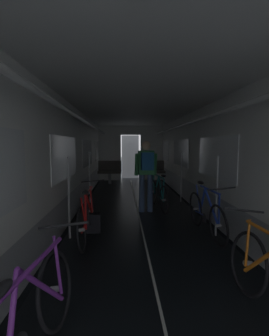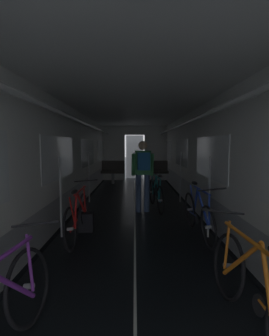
# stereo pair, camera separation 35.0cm
# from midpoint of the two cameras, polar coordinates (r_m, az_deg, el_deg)

# --- Properties ---
(ground_plane) EXTENTS (60.00, 60.00, 0.00)m
(ground_plane) POSITION_cam_midpoint_polar(r_m,az_deg,el_deg) (2.56, 4.80, -33.00)
(ground_plane) COLOR black
(train_car_shell) EXTENTS (3.14, 12.34, 2.57)m
(train_car_shell) POSITION_cam_midpoint_polar(r_m,az_deg,el_deg) (5.60, 1.82, 6.48)
(train_car_shell) COLOR black
(train_car_shell) RESTS_ON ground
(bench_seat_far_left) EXTENTS (0.98, 0.51, 0.95)m
(bench_seat_far_left) POSITION_cam_midpoint_polar(r_m,az_deg,el_deg) (10.15, -4.12, -0.41)
(bench_seat_far_left) COLOR gray
(bench_seat_far_left) RESTS_ON ground
(bench_seat_far_right) EXTENTS (0.98, 0.51, 0.95)m
(bench_seat_far_right) POSITION_cam_midpoint_polar(r_m,az_deg,el_deg) (10.18, 6.03, -0.41)
(bench_seat_far_right) COLOR gray
(bench_seat_far_right) RESTS_ON ground
(bicycle_orange) EXTENTS (0.44, 1.69, 0.95)m
(bicycle_orange) POSITION_cam_midpoint_polar(r_m,az_deg,el_deg) (2.55, 30.07, -23.60)
(bicycle_orange) COLOR black
(bicycle_orange) RESTS_ON ground
(bicycle_red) EXTENTS (0.44, 1.69, 0.95)m
(bicycle_red) POSITION_cam_midpoint_polar(r_m,az_deg,el_deg) (4.30, -10.80, -11.00)
(bicycle_red) COLOR black
(bicycle_red) RESTS_ON ground
(bicycle_blue) EXTENTS (0.44, 1.69, 0.95)m
(bicycle_blue) POSITION_cam_midpoint_polar(r_m,az_deg,el_deg) (4.52, 16.80, -10.34)
(bicycle_blue) COLOR black
(bicycle_blue) RESTS_ON ground
(person_cyclist_aisle) EXTENTS (0.54, 0.40, 1.69)m
(person_cyclist_aisle) POSITION_cam_midpoint_polar(r_m,az_deg,el_deg) (5.73, 3.68, -0.39)
(person_cyclist_aisle) COLOR #384C75
(person_cyclist_aisle) RESTS_ON ground
(bicycle_teal_in_aisle) EXTENTS (0.44, 1.69, 0.94)m
(bicycle_teal_in_aisle) POSITION_cam_midpoint_polar(r_m,az_deg,el_deg) (6.12, 6.60, -6.02)
(bicycle_teal_in_aisle) COLOR black
(bicycle_teal_in_aisle) RESTS_ON ground
(backpack_on_floor) EXTENTS (0.26, 0.21, 0.34)m
(backpack_on_floor) POSITION_cam_midpoint_polar(r_m,az_deg,el_deg) (4.68, -9.10, -12.35)
(backpack_on_floor) COLOR black
(backpack_on_floor) RESTS_ON ground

